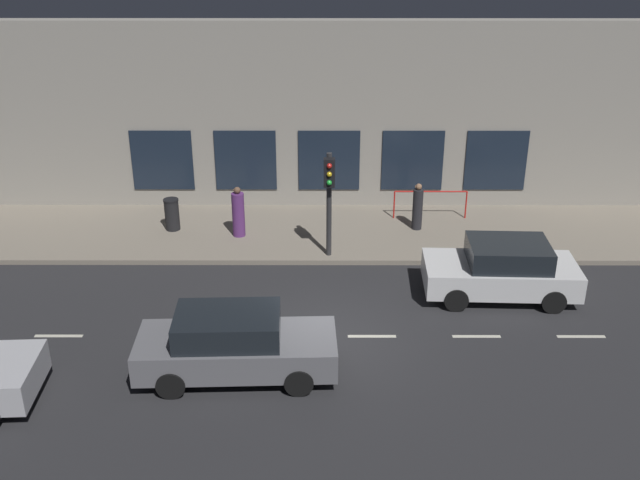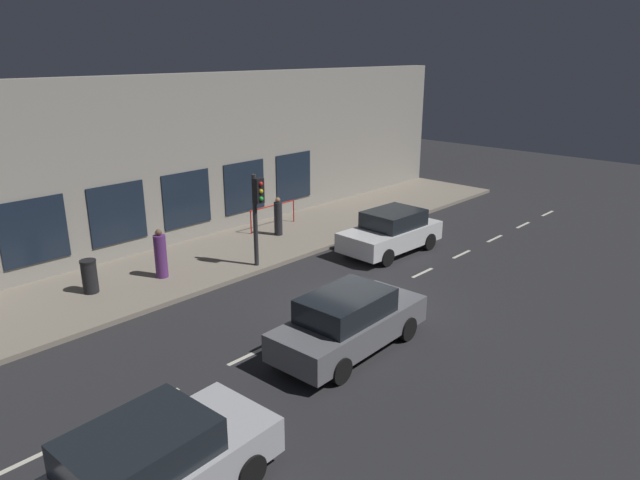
{
  "view_description": "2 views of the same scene",
  "coord_description": "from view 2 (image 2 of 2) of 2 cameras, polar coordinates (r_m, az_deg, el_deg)",
  "views": [
    {
      "loc": [
        -15.64,
        0.26,
        9.69
      ],
      "look_at": [
        1.82,
        0.3,
        1.81
      ],
      "focal_mm": 41.24,
      "sensor_mm": 36.0,
      "label": 1
    },
    {
      "loc": [
        -10.12,
        12.31,
        7.27
      ],
      "look_at": [
        2.83,
        -1.48,
        1.06
      ],
      "focal_mm": 32.6,
      "sensor_mm": 36.0,
      "label": 2
    }
  ],
  "objects": [
    {
      "name": "parked_car_0",
      "position": [
        21.9,
        7.0,
        0.82
      ],
      "size": [
        2.08,
        4.16,
        1.58
      ],
      "rotation": [
        0.0,
        0.0,
        -0.04
      ],
      "color": "silver",
      "rests_on": "ground"
    },
    {
      "name": "lane_centre_line",
      "position": [
        18.23,
        5.48,
        -5.4
      ],
      "size": [
        0.12,
        27.2,
        0.01
      ],
      "color": "beige",
      "rests_on": "ground"
    },
    {
      "name": "building_facade",
      "position": [
        22.93,
        -13.65,
        7.48
      ],
      "size": [
        0.65,
        32.0,
        6.45
      ],
      "color": "gray",
      "rests_on": "ground"
    },
    {
      "name": "sidewalk",
      "position": [
        21.71,
        -9.3,
        -1.43
      ],
      "size": [
        4.5,
        32.0,
        0.15
      ],
      "color": "gray",
      "rests_on": "ground"
    },
    {
      "name": "pedestrian_1",
      "position": [
        23.33,
        -4.13,
        2.2
      ],
      "size": [
        0.37,
        0.37,
        1.55
      ],
      "rotation": [
        0.0,
        0.0,
        6.14
      ],
      "color": "#232328",
      "rests_on": "sidewalk"
    },
    {
      "name": "pedestrian_0",
      "position": [
        19.61,
        -15.37,
        -1.46
      ],
      "size": [
        0.43,
        0.43,
        1.64
      ],
      "rotation": [
        0.0,
        0.0,
        6.21
      ],
      "color": "#5B2D70",
      "rests_on": "sidewalk"
    },
    {
      "name": "trash_bin",
      "position": [
        19.14,
        -21.68,
        -3.33
      ],
      "size": [
        0.49,
        0.49,
        1.05
      ],
      "color": "black",
      "rests_on": "sidewalk"
    },
    {
      "name": "traffic_light",
      "position": [
        19.58,
        -6.21,
        3.37
      ],
      "size": [
        0.5,
        0.32,
        3.2
      ],
      "color": "#2D2D30",
      "rests_on": "sidewalk"
    },
    {
      "name": "parked_car_2",
      "position": [
        10.52,
        -16.46,
        -20.71
      ],
      "size": [
        2.12,
        4.45,
        1.58
      ],
      "rotation": [
        0.0,
        0.0,
        3.19
      ],
      "color": "#B7B7BC",
      "rests_on": "ground"
    },
    {
      "name": "red_railing",
      "position": [
        24.32,
        -4.65,
        2.91
      ],
      "size": [
        0.05,
        2.46,
        0.97
      ],
      "color": "red",
      "rests_on": "sidewalk"
    },
    {
      "name": "ground_plane",
      "position": [
        17.52,
        3.46,
        -6.38
      ],
      "size": [
        60.0,
        60.0,
        0.0
      ],
      "primitive_type": "plane",
      "color": "#28282B"
    },
    {
      "name": "parked_car_1",
      "position": [
        14.71,
        2.87,
        -7.99
      ],
      "size": [
        1.96,
        4.52,
        1.58
      ],
      "rotation": [
        0.0,
        0.0,
        3.18
      ],
      "color": "slate",
      "rests_on": "ground"
    }
  ]
}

